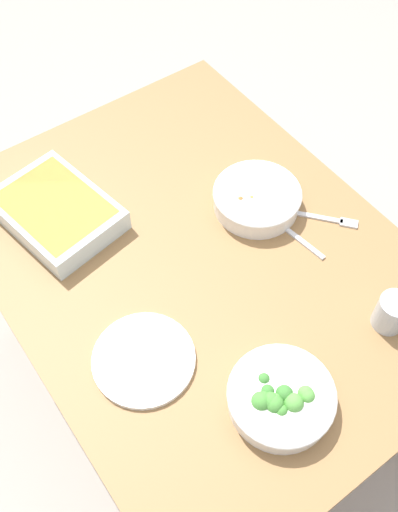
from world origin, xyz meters
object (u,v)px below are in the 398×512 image
baking_dish (56,211)px  drink_cup (391,313)px  stew_bowl (257,198)px  fork_on_table (328,219)px  broccoli_bowl (281,398)px  side_plate (144,359)px  spoon_by_stew (288,230)px

baking_dish → drink_cup: 0.82m
baking_dish → drink_cup: (-0.68, -0.45, 0.00)m
stew_bowl → fork_on_table: size_ratio=1.51×
broccoli_bowl → drink_cup: (0.00, -0.31, 0.01)m
side_plate → spoon_by_stew: bearing=-80.2°
baking_dish → drink_cup: bearing=-146.5°
drink_cup → spoon_by_stew: 0.32m
drink_cup → fork_on_table: bearing=-17.8°
spoon_by_stew → broccoli_bowl: bearing=136.7°
broccoli_bowl → spoon_by_stew: (0.32, -0.30, -0.03)m
stew_bowl → side_plate: size_ratio=1.01×
broccoli_bowl → side_plate: 0.30m
baking_dish → fork_on_table: baking_dish is taller
baking_dish → drink_cup: size_ratio=3.93×
spoon_by_stew → stew_bowl: bearing=7.2°
baking_dish → spoon_by_stew: baking_dish is taller
stew_bowl → drink_cup: bearing=-176.6°
broccoli_bowl → drink_cup: drink_cup is taller
stew_bowl → broccoli_bowl: 0.52m
stew_bowl → baking_dish: bearing=59.2°
broccoli_bowl → drink_cup: size_ratio=2.57×
side_plate → drink_cup: bearing=-115.9°
drink_cup → spoon_by_stew: bearing=2.1°
drink_cup → broccoli_bowl: bearing=90.6°
side_plate → baking_dish: bearing=-4.3°
stew_bowl → baking_dish: 0.50m
stew_bowl → drink_cup: (-0.43, -0.03, 0.01)m
fork_on_table → side_plate: bearing=95.2°
drink_cup → side_plate: drink_cup is taller
baking_dish → spoon_by_stew: 0.57m
side_plate → spoon_by_stew: size_ratio=1.25×
broccoli_bowl → fork_on_table: (0.29, -0.41, -0.03)m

